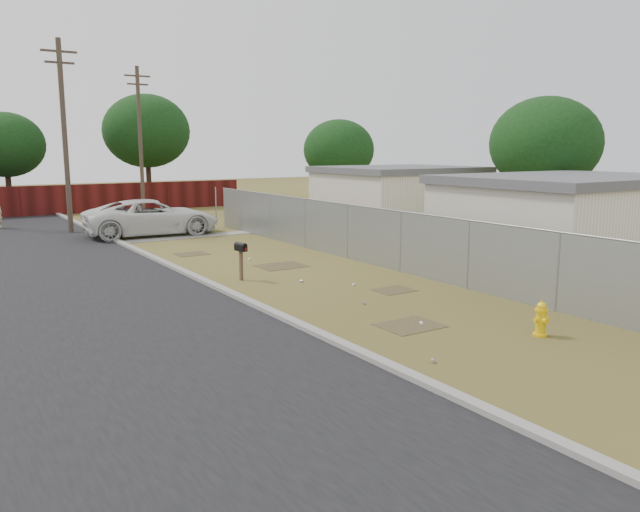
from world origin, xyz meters
TOP-DOWN VIEW (x-y plane):
  - ground at (0.00, 0.00)m, footprint 120.00×120.00m
  - street at (-6.76, 8.05)m, footprint 15.10×60.00m
  - chainlink_fence at (3.12, 1.03)m, footprint 0.10×27.06m
  - privacy_fence at (-6.00, 25.00)m, footprint 30.00×0.12m
  - utility_poles at (-3.67, 20.67)m, footprint 12.60×8.24m
  - houses at (9.70, 3.13)m, footprint 9.30×17.24m
  - horizon_trees at (0.84, 23.56)m, footprint 33.32×31.94m
  - fire_hydrant at (1.07, -7.13)m, footprint 0.37×0.38m
  - mailbox at (-1.87, 1.64)m, footprint 0.25×0.52m
  - pickup_truck at (-1.01, 12.93)m, footprint 6.27×3.22m
  - scattered_litter at (-0.51, -1.82)m, footprint 2.76×11.88m

SIDE VIEW (x-z plane):
  - ground at x=0.00m, z-range 0.00..0.00m
  - street at x=-6.76m, z-range -0.04..0.08m
  - scattered_litter at x=-0.51m, z-range 0.01..0.08m
  - fire_hydrant at x=1.07m, z-range -0.03..0.77m
  - chainlink_fence at x=3.12m, z-range -0.21..1.81m
  - pickup_truck at x=-1.01m, z-range 0.00..1.69m
  - privacy_fence at x=-6.00m, z-range 0.00..1.80m
  - mailbox at x=-1.87m, z-range 0.34..1.52m
  - houses at x=9.70m, z-range 0.01..3.11m
  - horizon_trees at x=0.84m, z-range 0.74..8.52m
  - utility_poles at x=-3.67m, z-range 0.19..9.19m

